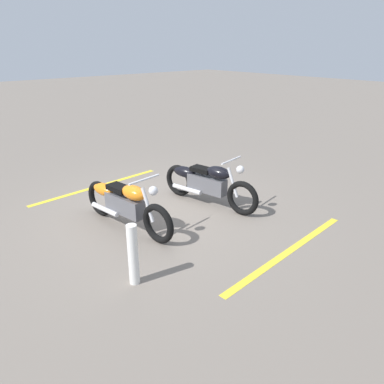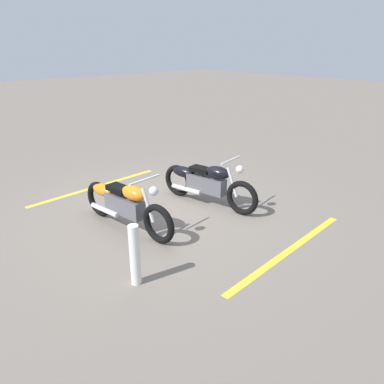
# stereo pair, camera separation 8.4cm
# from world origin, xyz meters

# --- Properties ---
(ground_plane) EXTENTS (60.00, 60.00, 0.00)m
(ground_plane) POSITION_xyz_m (0.00, 0.00, 0.00)
(ground_plane) COLOR slate
(motorcycle_bright_foreground) EXTENTS (2.23, 0.65, 1.04)m
(motorcycle_bright_foreground) POSITION_xyz_m (0.20, -0.90, 0.46)
(motorcycle_bright_foreground) COLOR black
(motorcycle_bright_foreground) RESTS_ON ground
(motorcycle_dark_foreground) EXTENTS (2.22, 0.72, 1.04)m
(motorcycle_dark_foreground) POSITION_xyz_m (0.40, 0.87, 0.46)
(motorcycle_dark_foreground) COLOR black
(motorcycle_dark_foreground) RESTS_ON ground
(bollard_post) EXTENTS (0.14, 0.14, 0.87)m
(bollard_post) POSITION_xyz_m (1.71, -1.69, 0.43)
(bollard_post) COLOR white
(bollard_post) RESTS_ON ground
(parking_stripe_near) EXTENTS (0.33, 3.20, 0.01)m
(parking_stripe_near) POSITION_xyz_m (-1.93, -0.31, 0.00)
(parking_stripe_near) COLOR yellow
(parking_stripe_near) RESTS_ON ground
(parking_stripe_mid) EXTENTS (0.33, 3.20, 0.01)m
(parking_stripe_mid) POSITION_xyz_m (2.62, 0.56, 0.00)
(parking_stripe_mid) COLOR yellow
(parking_stripe_mid) RESTS_ON ground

